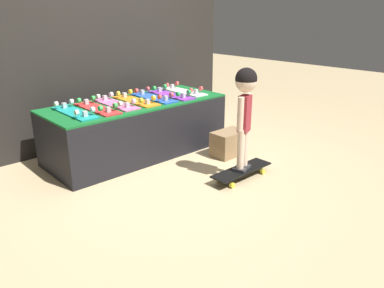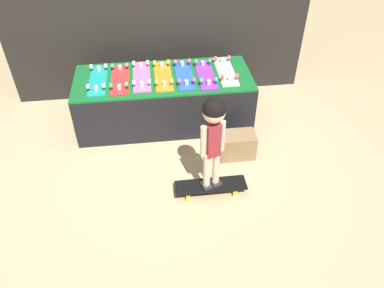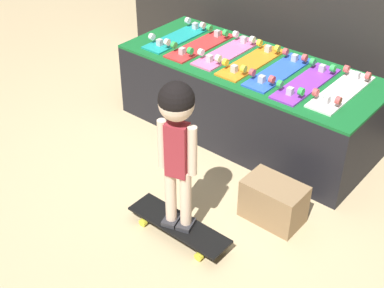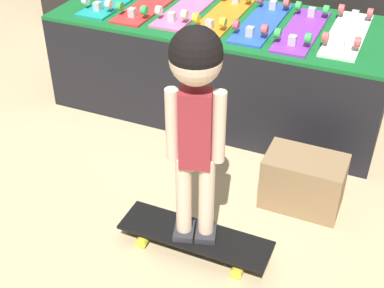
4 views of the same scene
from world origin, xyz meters
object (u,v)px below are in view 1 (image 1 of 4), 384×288
Objects in this scene: skateboard_pink_on_rack at (116,103)px; skateboard_on_floor at (242,171)px; skateboard_red_on_rack at (97,108)px; skateboard_blue_on_rack at (154,97)px; skateboard_orange_on_rack at (136,100)px; storage_box at (229,143)px; skateboard_purple_on_rack at (171,94)px; skateboard_white_on_rack at (184,91)px; child at (245,100)px; skateboard_teal_on_rack at (74,112)px.

skateboard_on_floor is (0.59, -1.26, -0.54)m from skateboard_pink_on_rack.
skateboard_red_on_rack and skateboard_blue_on_rack have the same top height.
storage_box is (0.72, -0.74, -0.48)m from skateboard_orange_on_rack.
skateboard_pink_on_rack is 1.73× the size of storage_box.
skateboard_purple_on_rack is 1.33m from skateboard_on_floor.
skateboard_blue_on_rack is 1.73× the size of storage_box.
skateboard_white_on_rack is 0.68× the size of child.
skateboard_purple_on_rack is (1.19, -0.02, 0.00)m from skateboard_teal_on_rack.
skateboard_purple_on_rack is at bearing 84.12° from skateboard_on_floor.
storage_box is (1.43, -0.74, -0.48)m from skateboard_teal_on_rack.
skateboard_on_floor is at bearing -106.07° from skateboard_white_on_rack.
skateboard_blue_on_rack is at bearing 78.15° from child.
skateboard_orange_on_rack is at bearing 178.09° from skateboard_blue_on_rack.
skateboard_purple_on_rack is 1.73× the size of storage_box.
skateboard_pink_on_rack is at bearing 175.53° from skateboard_orange_on_rack.
skateboard_blue_on_rack is at bearing -0.09° from skateboard_teal_on_rack.
skateboard_orange_on_rack is at bearing 88.74° from child.
skateboard_purple_on_rack is (0.72, -0.05, 0.00)m from skateboard_pink_on_rack.
skateboard_purple_on_rack is at bearing -167.94° from skateboard_white_on_rack.
skateboard_orange_on_rack is 1.00× the size of skateboard_white_on_rack.
skateboard_teal_on_rack is 0.48m from skateboard_pink_on_rack.
storage_box is at bearing -56.99° from skateboard_blue_on_rack.
skateboard_orange_on_rack is at bearing 1.70° from skateboard_red_on_rack.
skateboard_red_on_rack is 1.58m from skateboard_on_floor.
child is 2.55× the size of storage_box.
skateboard_red_on_rack is 0.48m from skateboard_orange_on_rack.
skateboard_red_on_rack is (0.24, -0.01, 0.00)m from skateboard_teal_on_rack.
skateboard_pink_on_rack is at bearing 176.81° from skateboard_blue_on_rack.
skateboard_red_on_rack is at bearing -178.30° from skateboard_orange_on_rack.
skateboard_teal_on_rack is 1.00× the size of skateboard_pink_on_rack.
child reaches higher than skateboard_orange_on_rack.
storage_box is (0.95, -0.76, -0.48)m from skateboard_pink_on_rack.
skateboard_pink_on_rack is 0.48m from skateboard_blue_on_rack.
skateboard_teal_on_rack is at bearing 178.15° from skateboard_red_on_rack.
skateboard_red_on_rack reaches higher than storage_box.
skateboard_pink_on_rack is at bearing 3.00° from skateboard_teal_on_rack.
skateboard_blue_on_rack is 0.24m from skateboard_purple_on_rack.
skateboard_blue_on_rack is 1.35m from skateboard_on_floor.
skateboard_orange_on_rack is 0.24m from skateboard_blue_on_rack.
storage_box is (0.36, 0.50, 0.07)m from skateboard_on_floor.
skateboard_on_floor is 0.62m from storage_box.
skateboard_red_on_rack is 0.72m from skateboard_blue_on_rack.
skateboard_red_on_rack is at bearing 148.64° from storage_box.
skateboard_white_on_rack is at bearing 12.06° from skateboard_purple_on_rack.
skateboard_teal_on_rack reaches higher than skateboard_on_floor.
skateboard_red_on_rack is at bearing -178.29° from skateboard_white_on_rack.
skateboard_teal_on_rack is at bearing -177.00° from skateboard_pink_on_rack.
skateboard_red_on_rack and skateboard_orange_on_rack have the same top height.
skateboard_red_on_rack and skateboard_pink_on_rack have the same top height.
skateboard_white_on_rack is at bearing 89.89° from storage_box.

